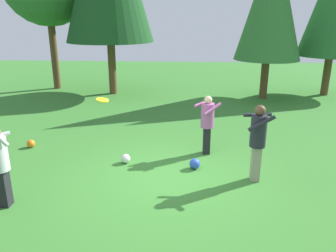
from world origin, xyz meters
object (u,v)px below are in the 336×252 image
ball_blue (195,164)px  person_bystander (258,137)px  ball_white (126,159)px  ball_orange (31,144)px  frisbee (102,100)px  person_catcher (207,120)px

ball_blue → person_bystander: bearing=-20.5°
person_bystander → ball_white: size_ratio=7.48×
ball_orange → ball_blue: (4.52, -1.07, 0.02)m
frisbee → ball_white: bearing=72.1°
ball_blue → frisbee: bearing=-162.8°
person_bystander → ball_orange: person_bystander is taller
person_bystander → ball_orange: bearing=-17.1°
ball_orange → ball_blue: 4.65m
person_bystander → person_catcher: bearing=-57.7°
frisbee → person_catcher: bearing=34.6°
frisbee → ball_blue: bearing=17.2°
ball_orange → ball_white: size_ratio=0.97×
person_catcher → ball_blue: person_catcher is taller
frisbee → ball_orange: bearing=146.5°
frisbee → ball_blue: (1.98, 0.61, -1.68)m
person_bystander → ball_white: (-3.03, 0.71, -0.91)m
ball_orange → person_catcher: bearing=-1.2°
ball_orange → ball_blue: size_ratio=0.87×
ball_white → person_bystander: bearing=-13.3°
person_catcher → ball_blue: size_ratio=6.14×
ball_white → frisbee: bearing=-107.9°
person_bystander → ball_white: 3.24m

